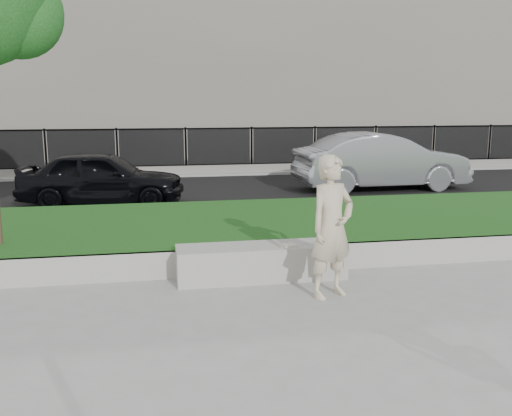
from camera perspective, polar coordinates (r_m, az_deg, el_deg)
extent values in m
plane|color=gray|center=(7.54, 3.64, -8.77)|extent=(90.00, 90.00, 0.00)
cube|color=#0D3411|center=(10.30, -0.42, -2.21)|extent=(34.00, 4.00, 0.40)
cube|color=#99968F|center=(8.44, 1.93, -5.17)|extent=(34.00, 0.08, 0.40)
cube|color=black|center=(15.68, -3.95, 1.63)|extent=(34.00, 7.00, 0.04)
cube|color=gray|center=(20.11, -5.44, 3.76)|extent=(34.00, 3.00, 0.12)
cube|color=slate|center=(19.10, -5.18, 3.94)|extent=(32.00, 0.30, 0.24)
cube|color=black|center=(19.03, -5.21, 5.82)|extent=(32.00, 0.04, 1.50)
cube|color=black|center=(18.99, -5.25, 7.92)|extent=(32.00, 0.05, 0.05)
cube|color=black|center=(19.08, -5.19, 4.32)|extent=(32.00, 0.05, 0.05)
cube|color=slate|center=(27.05, -7.03, 16.03)|extent=(34.00, 10.00, 10.00)
cube|color=#99968F|center=(8.15, 0.54, -5.41)|extent=(2.40, 0.60, 0.49)
imported|color=beige|center=(7.34, 7.58, -1.89)|extent=(0.80, 0.68, 1.85)
cube|color=beige|center=(8.04, 3.15, -3.75)|extent=(0.26, 0.21, 0.03)
sphere|color=#17461A|center=(9.30, -22.76, 17.53)|extent=(1.30, 1.30, 1.30)
imported|color=black|center=(13.98, -15.14, 2.93)|extent=(4.00, 2.05, 1.30)
imported|color=gray|center=(16.23, 12.39, 4.58)|extent=(4.82, 1.85, 1.57)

